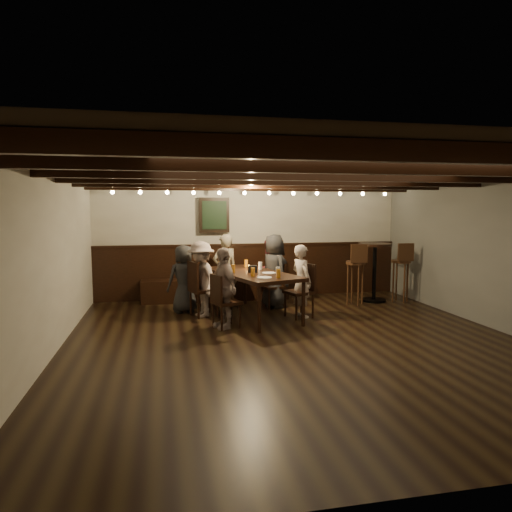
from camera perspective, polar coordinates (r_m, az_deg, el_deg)
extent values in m
plane|color=black|center=(6.60, 5.23, -10.69)|extent=(7.00, 7.00, 0.00)
plane|color=black|center=(6.34, 5.44, 10.57)|extent=(7.00, 7.00, 0.00)
plane|color=beige|center=(9.75, -0.61, 1.93)|extent=(6.50, 0.00, 6.50)
plane|color=#5A5A58|center=(7.93, 28.43, 0.27)|extent=(0.00, 7.00, 7.00)
plane|color=beige|center=(6.25, -24.50, -0.90)|extent=(0.00, 7.00, 7.00)
cube|color=black|center=(9.78, -0.57, -1.89)|extent=(6.50, 0.08, 1.10)
cube|color=black|center=(9.46, -5.04, -4.18)|extent=(3.00, 0.45, 0.45)
cube|color=black|center=(9.51, -5.26, 5.12)|extent=(0.62, 0.12, 0.72)
cube|color=black|center=(9.44, -5.22, 5.11)|extent=(0.50, 0.02, 0.58)
cube|color=black|center=(3.67, 19.01, 12.22)|extent=(6.50, 0.10, 0.16)
cube|color=black|center=(4.70, 11.71, 10.97)|extent=(6.50, 0.10, 0.16)
cube|color=black|center=(5.79, 7.13, 10.10)|extent=(6.50, 0.10, 0.16)
cube|color=black|center=(6.89, 4.02, 9.46)|extent=(6.50, 0.10, 0.16)
cube|color=black|center=(8.01, 1.78, 8.99)|extent=(6.50, 0.10, 0.16)
cube|color=black|center=(9.15, 0.09, 8.62)|extent=(6.50, 0.10, 0.16)
sphere|color=#FFE099|center=(8.98, -17.49, 7.62)|extent=(0.07, 0.07, 0.07)
sphere|color=#FFE099|center=(8.95, -8.62, 7.84)|extent=(0.07, 0.07, 0.07)
sphere|color=#FFE099|center=(9.12, 0.12, 7.87)|extent=(0.07, 0.07, 0.07)
sphere|color=#FFE099|center=(9.49, 8.35, 7.73)|extent=(0.07, 0.07, 0.07)
sphere|color=#FFE099|center=(10.04, 15.82, 7.47)|extent=(0.07, 0.07, 0.07)
cube|color=black|center=(7.92, -0.60, -2.25)|extent=(1.55, 2.29, 0.06)
cylinder|color=black|center=(6.95, 0.40, -6.71)|extent=(0.06, 0.06, 0.72)
cylinder|color=black|center=(8.68, -6.14, -4.18)|extent=(0.06, 0.06, 0.72)
cylinder|color=black|center=(7.39, 5.94, -5.99)|extent=(0.06, 0.06, 0.72)
cylinder|color=black|center=(9.03, -1.37, -3.75)|extent=(0.06, 0.06, 0.72)
cube|color=black|center=(8.07, -6.53, -4.27)|extent=(0.56, 0.56, 0.05)
cube|color=black|center=(7.95, -7.88, -2.47)|extent=(0.18, 0.43, 0.49)
cube|color=black|center=(7.27, -3.72, -5.80)|extent=(0.49, 0.49, 0.05)
cube|color=black|center=(7.15, -5.01, -4.07)|extent=(0.16, 0.38, 0.43)
cube|color=black|center=(8.71, 1.99, -3.85)|extent=(0.49, 0.49, 0.05)
cube|color=black|center=(8.77, 2.98, -2.24)|extent=(0.16, 0.38, 0.42)
cube|color=black|center=(7.97, 5.40, -4.53)|extent=(0.54, 0.54, 0.05)
cube|color=black|center=(8.03, 6.54, -2.59)|extent=(0.17, 0.42, 0.47)
imported|color=#28282A|center=(8.38, -9.01, -2.82)|extent=(0.70, 0.56, 1.24)
imported|color=gray|center=(8.86, -3.90, -1.75)|extent=(0.59, 0.48, 1.40)
imported|color=maroon|center=(9.16, 1.59, -1.81)|extent=(0.75, 0.66, 1.29)
imported|color=gray|center=(8.02, -6.87, -2.87)|extent=(0.73, 0.97, 1.32)
imported|color=gray|center=(7.21, -4.09, -4.01)|extent=(0.53, 0.81, 1.28)
imported|color=black|center=(8.69, 2.28, -1.88)|extent=(0.64, 0.79, 1.40)
imported|color=#BCAB9F|center=(7.96, 5.71, -3.13)|extent=(0.43, 0.53, 1.27)
cylinder|color=#BF7219|center=(8.40, -4.59, -1.10)|extent=(0.07, 0.07, 0.14)
cylinder|color=#BF7219|center=(8.60, -1.25, -0.92)|extent=(0.07, 0.07, 0.14)
cylinder|color=#BF7219|center=(7.86, -2.87, -1.58)|extent=(0.07, 0.07, 0.14)
cylinder|color=silver|center=(8.23, 0.55, -1.23)|extent=(0.07, 0.07, 0.14)
cylinder|color=#BF7219|center=(7.41, -0.40, -2.03)|extent=(0.07, 0.07, 0.14)
cylinder|color=silver|center=(7.54, 2.76, -1.90)|extent=(0.07, 0.07, 0.14)
cylinder|color=#BF7219|center=(7.25, 2.81, -2.21)|extent=(0.07, 0.07, 0.14)
cylinder|color=white|center=(7.24, 1.05, -2.72)|extent=(0.24, 0.24, 0.01)
cylinder|color=white|center=(7.75, 1.64, -2.14)|extent=(0.24, 0.24, 0.01)
cube|color=black|center=(7.87, -0.43, -1.63)|extent=(0.15, 0.10, 0.12)
cylinder|color=beige|center=(8.23, -0.89, -1.54)|extent=(0.05, 0.05, 0.05)
cylinder|color=black|center=(9.66, 14.48, -5.35)|extent=(0.49, 0.49, 0.04)
cylinder|color=black|center=(9.57, 14.57, -2.08)|extent=(0.08, 0.08, 1.11)
cylinder|color=black|center=(9.51, 14.66, 1.38)|extent=(0.67, 0.67, 0.06)
cylinder|color=#362011|center=(9.15, 12.34, -0.84)|extent=(0.38, 0.38, 0.06)
cube|color=#362011|center=(8.96, 12.78, 0.30)|extent=(0.34, 0.05, 0.36)
cylinder|color=#362011|center=(9.64, 17.67, -0.64)|extent=(0.38, 0.38, 0.06)
cube|color=#362011|center=(9.46, 18.22, 0.44)|extent=(0.33, 0.04, 0.36)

